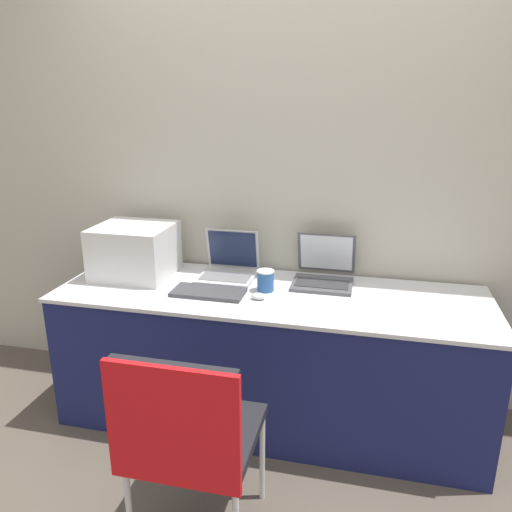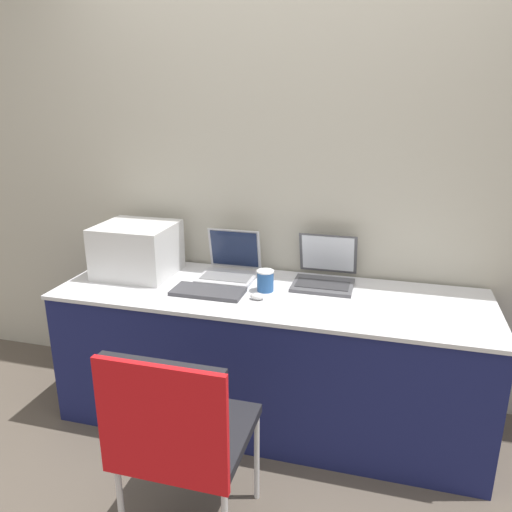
% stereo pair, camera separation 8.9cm
% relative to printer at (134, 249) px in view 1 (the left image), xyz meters
% --- Properties ---
extents(ground_plane, '(14.00, 14.00, 0.00)m').
position_rel_printer_xyz_m(ground_plane, '(0.79, -0.42, -0.89)').
color(ground_plane, brown).
extents(wall_back, '(8.00, 0.05, 2.60)m').
position_rel_printer_xyz_m(wall_back, '(0.79, 0.32, 0.41)').
color(wall_back, '#B7B2A3').
rests_on(wall_back, ground_plane).
extents(table, '(2.21, 0.70, 0.74)m').
position_rel_printer_xyz_m(table, '(0.79, -0.08, -0.52)').
color(table, '#191E51').
rests_on(table, ground_plane).
extents(printer, '(0.41, 0.38, 0.29)m').
position_rel_printer_xyz_m(printer, '(0.00, 0.00, 0.00)').
color(printer, silver).
rests_on(printer, table).
extents(laptop_left, '(0.30, 0.29, 0.25)m').
position_rel_printer_xyz_m(laptop_left, '(0.51, 0.10, -0.10)').
color(laptop_left, '#B7B7BC').
rests_on(laptop_left, table).
extents(laptop_right, '(0.32, 0.34, 0.25)m').
position_rel_printer_xyz_m(laptop_right, '(1.04, 0.13, -0.10)').
color(laptop_right, '#4C4C51').
rests_on(laptop_right, table).
extents(external_keyboard, '(0.37, 0.17, 0.02)m').
position_rel_printer_xyz_m(external_keyboard, '(0.49, -0.18, -0.14)').
color(external_keyboard, '#3D3D42').
rests_on(external_keyboard, table).
extents(coffee_cup, '(0.09, 0.09, 0.11)m').
position_rel_printer_xyz_m(coffee_cup, '(0.76, -0.06, -0.10)').
color(coffee_cup, '#285699').
rests_on(coffee_cup, table).
extents(mouse, '(0.07, 0.05, 0.03)m').
position_rel_printer_xyz_m(mouse, '(0.75, -0.18, -0.14)').
color(mouse, silver).
rests_on(mouse, table).
extents(chair, '(0.47, 0.48, 0.89)m').
position_rel_printer_xyz_m(chair, '(0.68, -1.01, -0.34)').
color(chair, black).
rests_on(chair, ground_plane).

